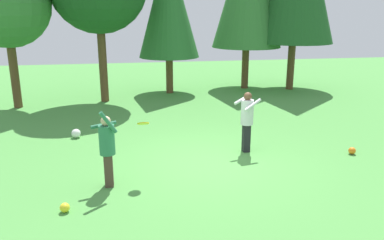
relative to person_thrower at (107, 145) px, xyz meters
The scene contains 9 objects.
ground_plane 2.82m from the person_thrower, 19.57° to the left, with size 40.00×40.00×0.00m, color #4C9342.
person_thrower is the anchor object (origin of this frame).
person_catcher 3.99m from the person_thrower, 23.52° to the left, with size 0.72×0.68×1.67m.
frisbee 0.92m from the person_thrower, 17.90° to the left, with size 0.27×0.26×0.13m.
ball_yellow 1.59m from the person_thrower, 127.97° to the right, with size 0.19×0.19×0.19m, color yellow.
ball_white 3.87m from the person_thrower, 107.09° to the left, with size 0.28×0.28×0.28m, color white.
ball_orange 6.55m from the person_thrower, ahead, with size 0.19×0.19×0.19m, color orange.
tree_center 10.59m from the person_thrower, 75.70° to the left, with size 2.75×2.75×6.58m.
tree_far_left 9.36m from the person_thrower, 115.66° to the left, with size 3.32×3.32×5.67m.
Camera 1 is at (-2.04, -9.02, 3.79)m, focal length 36.32 mm.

